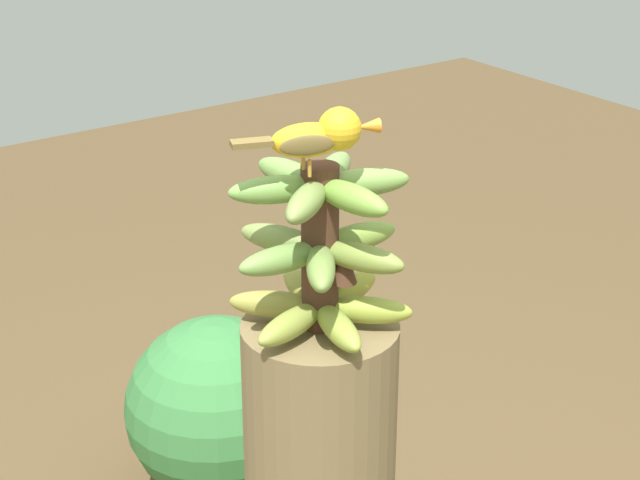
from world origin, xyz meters
name	(u,v)px	position (x,y,z in m)	size (l,w,h in m)	color
banana_bunch	(320,249)	(0.00, 0.00, 1.14)	(0.26, 0.26, 0.24)	#4C2D1E
perched_bird	(322,135)	(0.01, 0.02, 1.32)	(0.19, 0.09, 0.09)	#C68933
tropical_shrub	(218,408)	(-0.32, -0.88, 0.30)	(0.46, 0.46, 0.53)	brown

